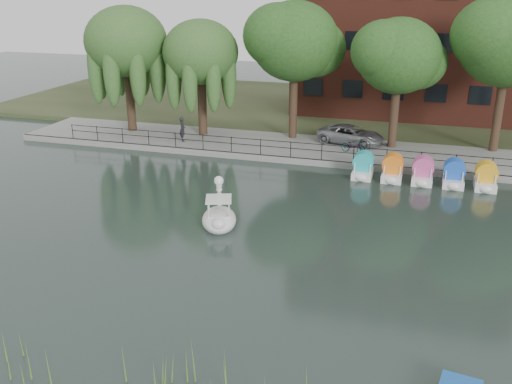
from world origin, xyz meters
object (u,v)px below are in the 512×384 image
at_px(pedestrian, 182,127).
at_px(swan_boat, 219,216).
at_px(minivan, 351,133).
at_px(bicycle, 354,145).

bearing_deg(pedestrian, swan_boat, -178.42).
relative_size(minivan, bicycle, 3.03).
relative_size(pedestrian, swan_boat, 0.67).
height_order(pedestrian, swan_boat, pedestrian).
height_order(bicycle, pedestrian, pedestrian).
height_order(minivan, swan_boat, swan_boat).
bearing_deg(bicycle, pedestrian, 112.02).
distance_m(minivan, pedestrian, 11.69).
xyz_separation_m(minivan, swan_boat, (-4.13, -14.95, -0.65)).
distance_m(minivan, swan_boat, 15.52).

